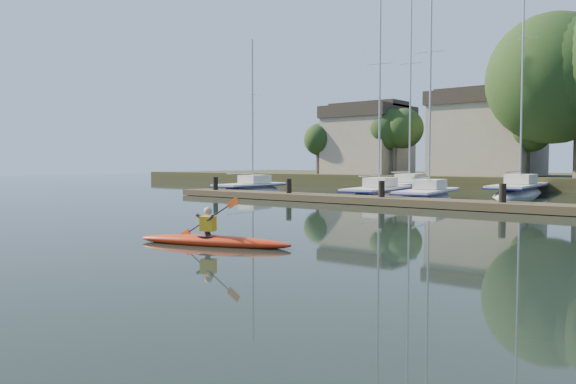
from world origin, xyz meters
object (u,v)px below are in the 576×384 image
Objects in this scene: kayak at (212,239)px; sailboat_1 at (377,200)px; sailboat_6 at (519,197)px; dock at (438,203)px; sailboat_2 at (428,203)px; sailboat_0 at (251,195)px; sailboat_5 at (408,194)px.

sailboat_1 reaches higher than kayak.
sailboat_1 is at bearing -127.62° from sailboat_6.
dock is 7.88m from sailboat_1.
kayak is at bearing -90.14° from sailboat_2.
kayak is at bearing -54.16° from sailboat_0.
sailboat_5 is at bearing 88.06° from kayak.
sailboat_5 is at bearing 40.04° from sailboat_0.
kayak is at bearing -87.89° from dock.
sailboat_2 reaches higher than sailboat_0.
sailboat_1 is at bearing -1.87° from sailboat_0.
dock is at bearing -48.07° from sailboat_1.
sailboat_1 is at bearing 140.52° from dock.
sailboat_6 reaches higher than sailboat_5.
sailboat_5 reaches higher than kayak.
sailboat_2 reaches higher than dock.
sailboat_1 reaches higher than dock.
sailboat_0 is at bearing 174.00° from sailboat_1.
sailboat_0 is 18.27m from sailboat_6.
sailboat_1 is (-6.63, 20.10, -0.36)m from kayak.
sailboat_2 is (-2.65, 4.67, -0.38)m from dock.
dock is 5.38m from sailboat_2.
sailboat_1 is 0.87× the size of sailboat_5.
dock is at bearing -93.11° from sailboat_6.
sailboat_2 is 9.53m from sailboat_5.
kayak is 20.03m from sailboat_2.
dock is at bearing -69.80° from sailboat_2.
sailboat_6 is at bearing 91.42° from dock.
dock is 13.80m from sailboat_6.
sailboat_1 is 0.79× the size of sailboat_6.
sailboat_0 is (-16.10, 4.55, -0.40)m from dock.
sailboat_6 reaches higher than sailboat_2.
sailboat_0 reaches higher than dock.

